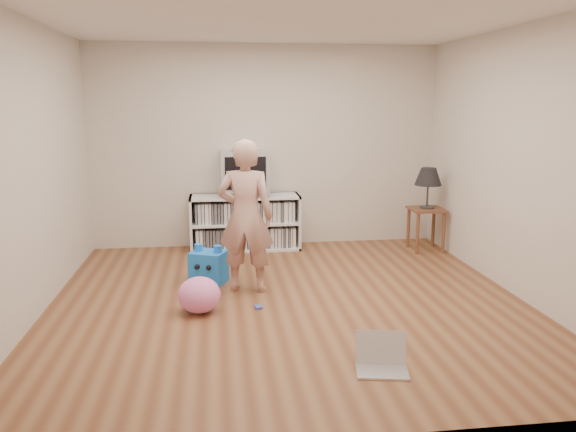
# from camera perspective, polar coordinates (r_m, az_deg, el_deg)

# --- Properties ---
(ground) EXTENTS (4.50, 4.50, 0.00)m
(ground) POSITION_cam_1_polar(r_m,az_deg,el_deg) (5.44, 0.02, -8.67)
(ground) COLOR brown
(ground) RESTS_ON ground
(walls) EXTENTS (4.52, 4.52, 2.60)m
(walls) POSITION_cam_1_polar(r_m,az_deg,el_deg) (5.13, 0.02, 5.07)
(walls) COLOR beige
(walls) RESTS_ON ground
(ceiling) EXTENTS (4.50, 4.50, 0.01)m
(ceiling) POSITION_cam_1_polar(r_m,az_deg,el_deg) (5.15, 0.02, 19.60)
(ceiling) COLOR white
(ceiling) RESTS_ON walls
(media_unit) EXTENTS (1.40, 0.45, 0.70)m
(media_unit) POSITION_cam_1_polar(r_m,az_deg,el_deg) (7.27, -4.37, -0.62)
(media_unit) COLOR white
(media_unit) RESTS_ON ground
(dvd_deck) EXTENTS (0.45, 0.35, 0.07)m
(dvd_deck) POSITION_cam_1_polar(r_m,az_deg,el_deg) (7.18, -4.41, 2.36)
(dvd_deck) COLOR gray
(dvd_deck) RESTS_ON media_unit
(crt_tv) EXTENTS (0.60, 0.53, 0.50)m
(crt_tv) POSITION_cam_1_polar(r_m,az_deg,el_deg) (7.14, -4.45, 4.62)
(crt_tv) COLOR #9C9CA0
(crt_tv) RESTS_ON dvd_deck
(side_table) EXTENTS (0.42, 0.42, 0.55)m
(side_table) POSITION_cam_1_polar(r_m,az_deg,el_deg) (7.36, 13.86, -0.24)
(side_table) COLOR brown
(side_table) RESTS_ON ground
(table_lamp) EXTENTS (0.34, 0.34, 0.52)m
(table_lamp) POSITION_cam_1_polar(r_m,az_deg,el_deg) (7.27, 14.06, 3.81)
(table_lamp) COLOR #333333
(table_lamp) RESTS_ON side_table
(person) EXTENTS (0.63, 0.48, 1.53)m
(person) POSITION_cam_1_polar(r_m,az_deg,el_deg) (5.56, -4.32, -0.04)
(person) COLOR tan
(person) RESTS_ON ground
(laptop) EXTENTS (0.41, 0.35, 0.25)m
(laptop) POSITION_cam_1_polar(r_m,az_deg,el_deg) (4.20, 9.47, -14.16)
(laptop) COLOR silver
(laptop) RESTS_ON ground
(playing_cards) EXTENTS (0.07, 0.10, 0.02)m
(playing_cards) POSITION_cam_1_polar(r_m,az_deg,el_deg) (5.28, -3.02, -9.21)
(playing_cards) COLOR #4252B0
(playing_cards) RESTS_ON ground
(plush_blue) EXTENTS (0.43, 0.40, 0.41)m
(plush_blue) POSITION_cam_1_polar(r_m,az_deg,el_deg) (6.00, -8.07, -5.08)
(plush_blue) COLOR #1677EF
(plush_blue) RESTS_ON ground
(plush_pink) EXTENTS (0.43, 0.43, 0.33)m
(plush_pink) POSITION_cam_1_polar(r_m,az_deg,el_deg) (5.18, -9.01, -7.93)
(plush_pink) COLOR pink
(plush_pink) RESTS_ON ground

